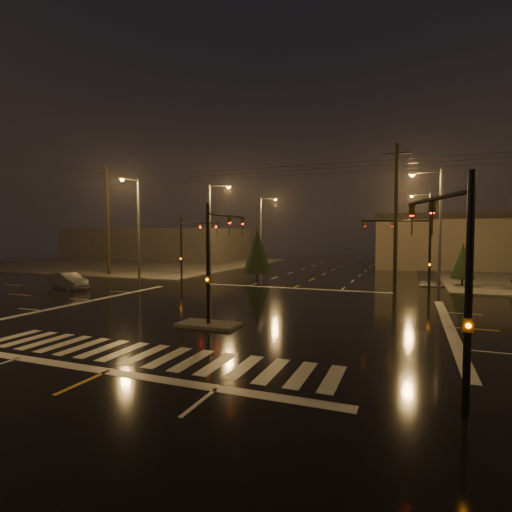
# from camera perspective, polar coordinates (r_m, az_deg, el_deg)

# --- Properties ---
(ground) EXTENTS (140.00, 140.00, 0.00)m
(ground) POSITION_cam_1_polar(r_m,az_deg,el_deg) (23.52, -2.19, -7.93)
(ground) COLOR black
(ground) RESTS_ON ground
(sidewalk_nw) EXTENTS (36.00, 36.00, 0.12)m
(sidewalk_nw) POSITION_cam_1_polar(r_m,az_deg,el_deg) (64.61, -16.19, -1.02)
(sidewalk_nw) COLOR #43413C
(sidewalk_nw) RESTS_ON ground
(median_island) EXTENTS (3.00, 1.60, 0.15)m
(median_island) POSITION_cam_1_polar(r_m,az_deg,el_deg) (19.97, -6.82, -9.69)
(median_island) COLOR #43413C
(median_island) RESTS_ON ground
(crosswalk) EXTENTS (15.00, 2.60, 0.01)m
(crosswalk) POSITION_cam_1_polar(r_m,az_deg,el_deg) (15.90, -15.55, -13.38)
(crosswalk) COLOR beige
(crosswalk) RESTS_ON ground
(stop_bar_near) EXTENTS (16.00, 0.50, 0.01)m
(stop_bar_near) POSITION_cam_1_polar(r_m,az_deg,el_deg) (14.42, -20.48, -15.18)
(stop_bar_near) COLOR beige
(stop_bar_near) RESTS_ON ground
(stop_bar_far) EXTENTS (16.00, 0.50, 0.01)m
(stop_bar_far) POSITION_cam_1_polar(r_m,az_deg,el_deg) (33.77, 5.26, -4.59)
(stop_bar_far) COLOR beige
(stop_bar_far) RESTS_ON ground
(commercial_block) EXTENTS (30.00, 18.00, 5.60)m
(commercial_block) POSITION_cam_1_polar(r_m,az_deg,el_deg) (77.12, -13.76, 1.68)
(commercial_block) COLOR #453E3C
(commercial_block) RESTS_ON ground
(signal_mast_median) EXTENTS (0.25, 4.59, 6.00)m
(signal_mast_median) POSITION_cam_1_polar(r_m,az_deg,el_deg) (20.33, -5.65, 1.00)
(signal_mast_median) COLOR black
(signal_mast_median) RESTS_ON ground
(signal_mast_ne) EXTENTS (4.84, 1.86, 6.00)m
(signal_mast_ne) POSITION_cam_1_polar(r_m,az_deg,el_deg) (31.34, 21.79, 1.57)
(signal_mast_ne) COLOR black
(signal_mast_ne) RESTS_ON ground
(signal_mast_nw) EXTENTS (4.84, 1.86, 6.00)m
(signal_mast_nw) POSITION_cam_1_polar(r_m,az_deg,el_deg) (36.48, -9.60, 1.91)
(signal_mast_nw) COLOR black
(signal_mast_nw) RESTS_ON ground
(signal_mast_se) EXTENTS (1.55, 3.87, 6.00)m
(signal_mast_se) POSITION_cam_1_polar(r_m,az_deg,el_deg) (11.51, 26.39, -1.03)
(signal_mast_se) COLOR black
(signal_mast_se) RESTS_ON ground
(streetlight_1) EXTENTS (2.77, 0.32, 10.00)m
(streetlight_1) POSITION_cam_1_polar(r_m,az_deg,el_deg) (44.19, -6.27, 4.73)
(streetlight_1) COLOR #38383A
(streetlight_1) RESTS_ON ground
(streetlight_2) EXTENTS (2.77, 0.32, 10.00)m
(streetlight_2) POSITION_cam_1_polar(r_m,az_deg,el_deg) (58.84, 0.96, 4.31)
(streetlight_2) COLOR #38383A
(streetlight_2) RESTS_ON ground
(streetlight_3) EXTENTS (2.77, 0.32, 10.00)m
(streetlight_3) POSITION_cam_1_polar(r_m,az_deg,el_deg) (37.27, 24.37, 4.80)
(streetlight_3) COLOR #38383A
(streetlight_3) RESTS_ON ground
(streetlight_4) EXTENTS (2.77, 0.32, 10.00)m
(streetlight_4) POSITION_cam_1_polar(r_m,az_deg,el_deg) (57.24, 23.27, 4.10)
(streetlight_4) COLOR #38383A
(streetlight_4) RESTS_ON ground
(streetlight_5) EXTENTS (0.32, 2.77, 10.00)m
(streetlight_5) POSITION_cam_1_polar(r_m,az_deg,el_deg) (41.04, -16.71, 4.75)
(streetlight_5) COLOR #38383A
(streetlight_5) RESTS_ON ground
(utility_pole_0) EXTENTS (2.20, 0.32, 12.00)m
(utility_pole_0) POSITION_cam_1_polar(r_m,az_deg,el_deg) (47.05, -20.40, 4.85)
(utility_pole_0) COLOR black
(utility_pole_0) RESTS_ON ground
(utility_pole_1) EXTENTS (2.20, 0.32, 12.00)m
(utility_pole_1) POSITION_cam_1_polar(r_m,az_deg,el_deg) (35.25, 19.36, 5.55)
(utility_pole_1) COLOR black
(utility_pole_1) RESTS_ON ground
(conifer_0) EXTENTS (1.97, 1.97, 3.78)m
(conifer_0) POSITION_cam_1_polar(r_m,az_deg,el_deg) (38.76, 27.44, -0.63)
(conifer_0) COLOR black
(conifer_0) RESTS_ON ground
(conifer_3) EXTENTS (2.83, 2.83, 5.12)m
(conifer_3) POSITION_cam_1_polar(r_m,az_deg,el_deg) (39.65, 0.16, 0.76)
(conifer_3) COLOR black
(conifer_3) RESTS_ON ground
(car_crossing) EXTENTS (4.33, 2.50, 1.35)m
(car_crossing) POSITION_cam_1_polar(r_m,az_deg,el_deg) (36.65, -25.19, -3.21)
(car_crossing) COLOR #515558
(car_crossing) RESTS_ON ground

